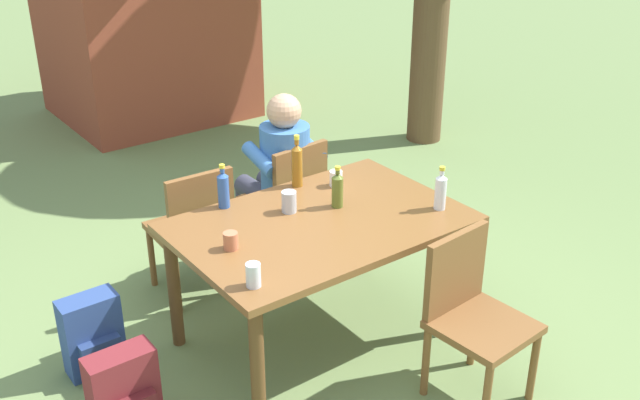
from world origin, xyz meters
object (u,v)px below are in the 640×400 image
object	(u,v)px
dining_table	(320,235)
bottle_blue	(223,189)
chair_far_right	(289,196)
bottle_olive	(337,189)
chair_far_left	(194,226)
cup_steel	(289,202)
backpack_by_near_side	(93,336)
cup_glass	(253,275)
cup_white	(336,178)
backpack_by_far_side	(124,392)
chair_near_right	(472,310)
person_in_white_shirt	(279,168)
bottle_amber	(297,164)
bottle_clear	(441,191)
cup_terracotta	(231,241)

from	to	relation	value
dining_table	bottle_blue	distance (m)	0.59
chair_far_right	bottle_olive	xyz separation A→B (m)	(-0.17, -0.73, 0.37)
chair_far_left	cup_steel	xyz separation A→B (m)	(0.27, -0.63, 0.33)
cup_steel	backpack_by_near_side	distance (m)	1.26
chair_far_right	cup_glass	world-z (taller)	cup_glass
cup_white	cup_glass	bearing A→B (deg)	-146.26
chair_far_right	cup_white	world-z (taller)	chair_far_right
cup_glass	cup_white	bearing A→B (deg)	33.74
dining_table	backpack_by_far_side	world-z (taller)	dining_table
chair_near_right	cup_steel	world-z (taller)	cup_steel
person_in_white_shirt	cup_steel	bearing A→B (deg)	-119.53
bottle_amber	backpack_by_near_side	xyz separation A→B (m)	(-1.30, 0.04, -0.68)
bottle_clear	backpack_by_near_side	world-z (taller)	bottle_clear
chair_far_left	cup_steel	world-z (taller)	cup_steel
backpack_by_far_side	cup_white	bearing A→B (deg)	12.19
chair_far_left	bottle_clear	size ratio (longest dim) A/B	3.47
cup_terracotta	bottle_olive	bearing A→B (deg)	5.11
chair_far_left	cup_white	xyz separation A→B (m)	(0.68, -0.51, 0.31)
chair_near_right	cup_white	world-z (taller)	chair_near_right
chair_near_right	cup_white	xyz separation A→B (m)	(0.00, 1.11, 0.31)
chair_near_right	bottle_amber	xyz separation A→B (m)	(-0.18, 1.25, 0.40)
cup_glass	chair_far_left	bearing A→B (deg)	76.10
chair_far_right	chair_near_right	bearing A→B (deg)	-90.45
bottle_clear	bottle_olive	bearing A→B (deg)	140.74
bottle_blue	bottle_clear	distance (m)	1.19
cup_terracotta	backpack_by_far_side	world-z (taller)	cup_terracotta
dining_table	cup_steel	size ratio (longest dim) A/B	12.78
dining_table	person_in_white_shirt	size ratio (longest dim) A/B	1.29
cup_terracotta	chair_far_right	bearing A→B (deg)	41.86
cup_steel	bottle_amber	bearing A→B (deg)	47.68
cup_glass	backpack_by_near_side	size ratio (longest dim) A/B	0.26
cup_white	backpack_by_near_side	xyz separation A→B (m)	(-1.48, 0.18, -0.59)
chair_near_right	bottle_blue	distance (m)	1.47
bottle_blue	cup_terracotta	bearing A→B (deg)	-115.87
bottle_amber	bottle_clear	world-z (taller)	bottle_amber
dining_table	chair_far_right	xyz separation A→B (m)	(0.35, 0.81, -0.18)
cup_white	backpack_by_near_side	distance (m)	1.61
person_in_white_shirt	bottle_olive	world-z (taller)	person_in_white_shirt
dining_table	cup_terracotta	xyz separation A→B (m)	(-0.54, 0.01, 0.13)
person_in_white_shirt	bottle_olive	size ratio (longest dim) A/B	4.89
chair_far_right	bottle_amber	distance (m)	0.58
bottle_clear	backpack_by_far_side	distance (m)	1.93
cup_white	person_in_white_shirt	bearing A→B (deg)	89.64
chair_far_left	cup_white	world-z (taller)	chair_far_left
bottle_amber	cup_terracotta	xyz separation A→B (m)	(-0.70, -0.42, -0.09)
bottle_clear	chair_far_right	bearing A→B (deg)	103.62
dining_table	chair_near_right	xyz separation A→B (m)	(0.34, -0.81, -0.18)
cup_glass	bottle_blue	bearing A→B (deg)	69.15
bottle_clear	cup_glass	distance (m)	1.25
cup_glass	backpack_by_near_side	distance (m)	1.14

